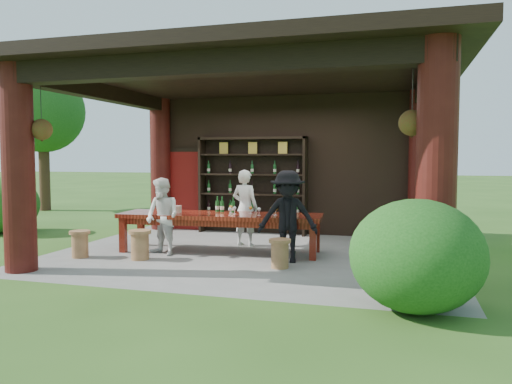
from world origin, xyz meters
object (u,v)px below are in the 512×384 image
(tasting_table, at_px, (220,219))
(stool_near_right, at_px, (280,253))
(wine_shelf, at_px, (252,185))
(guest_woman, at_px, (163,217))
(guest_man, at_px, (288,217))
(stool_near_left, at_px, (140,244))
(host, at_px, (245,208))
(stool_far_left, at_px, (80,243))
(napkin_basket, at_px, (174,209))

(tasting_table, bearing_deg, stool_near_right, -35.87)
(wine_shelf, xyz_separation_m, tasting_table, (0.08, -2.48, -0.52))
(guest_woman, distance_m, guest_man, 2.40)
(stool_near_left, bearing_deg, guest_woman, 69.04)
(host, bearing_deg, tasting_table, 85.79)
(wine_shelf, relative_size, guest_man, 1.64)
(stool_near_right, relative_size, stool_far_left, 0.98)
(stool_near_left, relative_size, guest_man, 0.33)
(napkin_basket, bearing_deg, guest_man, -10.13)
(guest_man, xyz_separation_m, napkin_basket, (-2.37, 0.42, 0.02))
(guest_woman, bearing_deg, host, 72.12)
(guest_man, bearing_deg, wine_shelf, 108.13)
(guest_man, bearing_deg, host, 122.72)
(stool_near_right, relative_size, host, 0.31)
(host, xyz_separation_m, napkin_basket, (-1.17, -0.93, 0.03))
(wine_shelf, xyz_separation_m, stool_far_left, (-2.21, -3.67, -0.90))
(wine_shelf, relative_size, napkin_basket, 10.13)
(wine_shelf, bearing_deg, guest_man, -63.04)
(napkin_basket, bearing_deg, stool_near_right, -21.29)
(tasting_table, distance_m, napkin_basket, 0.94)
(stool_near_left, height_order, guest_man, guest_man)
(guest_man, relative_size, napkin_basket, 6.18)
(wine_shelf, height_order, stool_near_right, wine_shelf)
(guest_man, bearing_deg, stool_far_left, -179.02)
(stool_near_right, distance_m, host, 2.25)
(wine_shelf, bearing_deg, guest_woman, -105.94)
(stool_near_left, distance_m, host, 2.38)
(stool_near_left, bearing_deg, tasting_table, 42.75)
(host, height_order, guest_man, guest_man)
(stool_far_left, xyz_separation_m, host, (2.55, 2.00, 0.53))
(guest_woman, bearing_deg, stool_near_left, -87.28)
(stool_far_left, xyz_separation_m, guest_woman, (1.35, 0.65, 0.46))
(guest_man, bearing_deg, guest_woman, 171.24)
(stool_near_right, xyz_separation_m, guest_man, (0.02, 0.49, 0.55))
(stool_far_left, distance_m, napkin_basket, 1.83)
(stool_near_left, height_order, stool_far_left, stool_near_left)
(wine_shelf, xyz_separation_m, guest_woman, (-0.86, -3.02, -0.44))
(stool_far_left, bearing_deg, host, 38.12)
(stool_far_left, distance_m, guest_woman, 1.56)
(tasting_table, xyz_separation_m, host, (0.25, 0.81, 0.15))
(wine_shelf, distance_m, host, 1.74)
(wine_shelf, relative_size, guest_woman, 1.82)
(wine_shelf, bearing_deg, stool_near_left, -106.69)
(tasting_table, height_order, stool_near_left, tasting_table)
(stool_near_left, bearing_deg, napkin_basket, 76.58)
(guest_man, distance_m, napkin_basket, 2.41)
(stool_near_right, height_order, guest_woman, guest_woman)
(stool_near_left, relative_size, stool_far_left, 1.08)
(tasting_table, bearing_deg, stool_near_left, -137.25)
(stool_near_right, xyz_separation_m, guest_woman, (-2.38, 0.49, 0.47))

